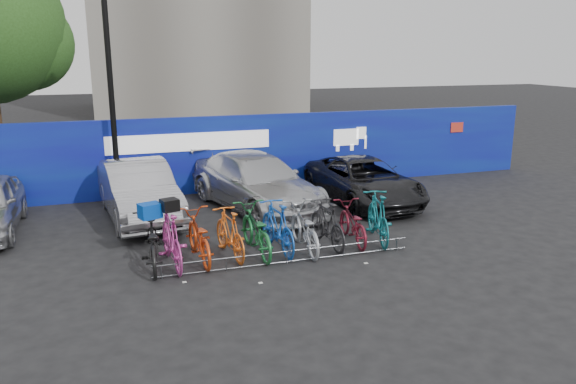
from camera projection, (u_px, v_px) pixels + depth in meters
name	position (u px, v px, depth m)	size (l,w,h in m)	color
ground	(279.00, 254.00, 12.41)	(100.00, 100.00, 0.00)	black
hoarding	(222.00, 154.00, 17.64)	(22.00, 0.18, 2.40)	#0F0A8B
lamppost	(111.00, 91.00, 15.61)	(0.25, 0.50, 6.11)	black
bike_rack	(287.00, 257.00, 11.82)	(5.60, 0.03, 0.30)	#595B60
car_1	(139.00, 191.00, 14.87)	(1.61, 4.60, 1.52)	#9D9DA1
car_2	(256.00, 182.00, 15.84)	(2.13, 5.24, 1.52)	#B5B6BA
car_3	(363.00, 181.00, 16.49)	(2.15, 4.67, 1.30)	black
bike_0	(152.00, 243.00, 11.55)	(0.71, 2.03, 1.07)	black
bike_1	(171.00, 239.00, 11.59)	(0.56, 2.00, 1.20)	#C83B97
bike_2	(198.00, 237.00, 11.94)	(0.70, 2.00, 1.05)	#C53D12
bike_3	(230.00, 233.00, 12.14)	(0.51, 1.79, 1.08)	orange
bike_4	(256.00, 231.00, 12.30)	(0.72, 2.06, 1.08)	#1B6B32
bike_5	(278.00, 227.00, 12.44)	(0.54, 1.92, 1.16)	blue
bike_6	(304.00, 228.00, 12.52)	(0.69, 1.98, 1.04)	#9DA0A5
bike_7	(327.00, 224.00, 12.77)	(0.51, 1.82, 1.09)	#242326
bike_8	(352.00, 223.00, 13.05)	(0.63, 1.80, 0.94)	maroon
bike_9	(378.00, 217.00, 13.11)	(0.56, 1.97, 1.18)	#116D75
cargo_crate	(150.00, 211.00, 11.38)	(0.42, 0.32, 0.30)	#073BA9
cargo_topcase	(170.00, 205.00, 11.42)	(0.34, 0.30, 0.25)	black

